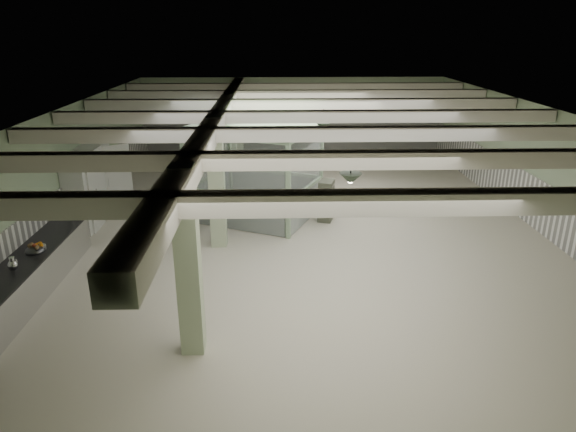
{
  "coord_description": "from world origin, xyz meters",
  "views": [
    {
      "loc": [
        -0.96,
        -14.34,
        5.75
      ],
      "look_at": [
        -0.61,
        -2.26,
        1.3
      ],
      "focal_mm": 32.0,
      "sensor_mm": 36.0,
      "label": 1
    }
  ],
  "objects_px": {
    "prep_counter": "(30,274)",
    "walkin_cooler": "(90,184)",
    "guard_booth": "(255,156)",
    "filing_cabinet": "(326,201)"
  },
  "relations": [
    {
      "from": "prep_counter",
      "to": "walkin_cooler",
      "type": "bearing_deg",
      "value": 91.04
    },
    {
      "from": "guard_booth",
      "to": "walkin_cooler",
      "type": "bearing_deg",
      "value": -151.63
    },
    {
      "from": "walkin_cooler",
      "to": "guard_booth",
      "type": "distance_m",
      "value": 5.16
    },
    {
      "from": "prep_counter",
      "to": "walkin_cooler",
      "type": "height_order",
      "value": "walkin_cooler"
    },
    {
      "from": "filing_cabinet",
      "to": "prep_counter",
      "type": "bearing_deg",
      "value": -131.24
    },
    {
      "from": "walkin_cooler",
      "to": "filing_cabinet",
      "type": "height_order",
      "value": "walkin_cooler"
    },
    {
      "from": "prep_counter",
      "to": "guard_booth",
      "type": "distance_m",
      "value": 7.26
    },
    {
      "from": "walkin_cooler",
      "to": "filing_cabinet",
      "type": "xyz_separation_m",
      "value": [
        7.3,
        -0.13,
        -0.57
      ]
    },
    {
      "from": "guard_booth",
      "to": "filing_cabinet",
      "type": "xyz_separation_m",
      "value": [
        2.21,
        -0.52,
        -1.31
      ]
    },
    {
      "from": "prep_counter",
      "to": "filing_cabinet",
      "type": "relative_size",
      "value": 4.15
    }
  ]
}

